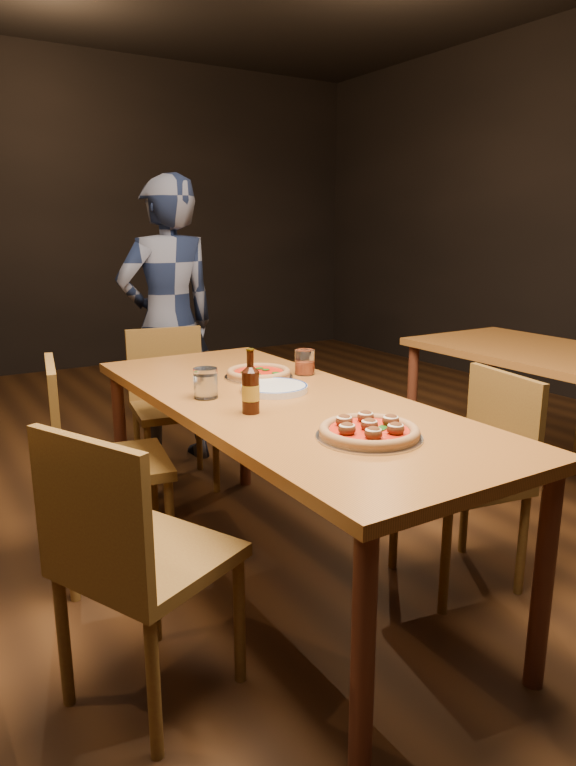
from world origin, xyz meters
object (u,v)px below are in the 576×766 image
chair_main_e (460,477)px  pizza_margherita (259,373)px  beer_bottle (251,391)px  chair_main_sw (112,462)px  pizza_meatball (369,431)px  table_main (281,417)px  amber_glass (305,362)px  diner (169,324)px  chair_end (174,407)px  plate_stack (274,388)px  chair_main_nw (150,556)px  water_glass (206,383)px

chair_main_e → pizza_margherita: size_ratio=2.98×
pizza_margherita → beer_bottle: 0.55m
pizza_margherita → chair_main_e: bearing=-56.4°
chair_main_sw → pizza_meatball: bearing=-141.3°
table_main → amber_glass: amber_glass is taller
table_main → amber_glass: (0.30, 0.29, 0.13)m
pizza_meatball → diner: diner is taller
pizza_meatball → diner: (0.16, 2.03, 0.06)m
chair_end → plate_stack: bearing=-79.2°
chair_end → amber_glass: size_ratio=8.14×
pizza_margherita → beer_bottle: beer_bottle is taller
beer_bottle → chair_end: bearing=80.7°
chair_main_sw → plate_stack: chair_main_sw is taller
chair_main_e → amber_glass: chair_main_e is taller
chair_end → chair_main_nw: bearing=-104.8°
pizza_meatball → diner: size_ratio=0.20×
table_main → water_glass: water_glass is taller
chair_main_sw → chair_end: (0.54, 0.70, -0.02)m
chair_main_e → chair_end: chair_end is taller
chair_main_nw → amber_glass: size_ratio=8.36×
pizza_meatball → plate_stack: (0.04, 0.64, -0.01)m
table_main → chair_main_e: (0.58, -0.37, -0.24)m
chair_main_sw → amber_glass: 0.91m
pizza_margherita → diner: (0.05, 1.14, 0.06)m
chair_main_sw → beer_bottle: size_ratio=4.20×
pizza_meatball → diner: bearing=85.6°
table_main → chair_end: chair_end is taller
plate_stack → chair_main_nw: bearing=-146.5°
chair_main_sw → pizza_meatball: (0.52, -0.96, 0.31)m
pizza_meatball → amber_glass: 0.89m
chair_main_e → beer_bottle: (-0.77, 0.26, 0.39)m
chair_main_sw → chair_end: bearing=-27.4°
chair_main_nw → diner: size_ratio=0.54×
chair_end → amber_glass: (0.29, -0.83, 0.36)m
chair_main_e → chair_end: bearing=-149.5°
pizza_margherita → water_glass: bearing=-150.2°
chair_end → pizza_margherita: (0.09, -0.78, 0.33)m
beer_bottle → amber_glass: bearing=39.6°
chair_end → diner: (0.13, 0.36, 0.39)m
chair_main_sw → pizza_margherita: bearing=-86.6°
table_main → water_glass: (-0.24, 0.16, 0.13)m
plate_stack → diner: bearing=85.4°
chair_main_sw → plate_stack: 0.72m
chair_main_e → table_main: bearing=-113.0°
chair_main_e → plate_stack: (-0.55, 0.48, 0.33)m
beer_bottle → chair_main_e: bearing=-18.9°
table_main → diner: size_ratio=1.20×
table_main → water_glass: size_ratio=17.54×
amber_glass → beer_bottle: bearing=-140.4°
pizza_margherita → plate_stack: bearing=-105.2°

